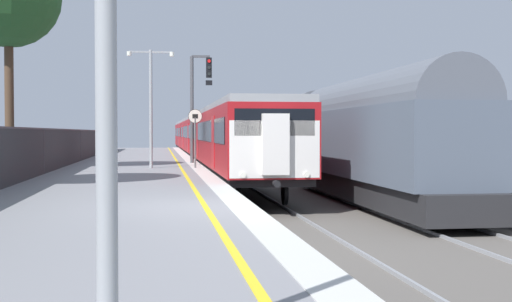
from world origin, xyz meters
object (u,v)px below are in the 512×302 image
at_px(freight_train_adjacent_track, 290,134).
at_px(speed_limit_sign, 195,130).
at_px(commuter_train_at_platform, 204,136).
at_px(platform_lamp_mid, 151,97).
at_px(signal_gantry, 197,96).

distance_m(freight_train_adjacent_track, speed_limit_sign, 10.71).
xyz_separation_m(commuter_train_at_platform, speed_limit_sign, (-1.85, -22.40, 0.34)).
bearing_deg(speed_limit_sign, commuter_train_at_platform, 85.29).
bearing_deg(platform_lamp_mid, freight_train_adjacent_track, 48.18).
relative_size(commuter_train_at_platform, platform_lamp_mid, 12.66).
height_order(commuter_train_at_platform, signal_gantry, signal_gantry).
xyz_separation_m(freight_train_adjacent_track, speed_limit_sign, (-5.85, -8.97, 0.19)).
distance_m(freight_train_adjacent_track, platform_lamp_mid, 11.68).
distance_m(commuter_train_at_platform, freight_train_adjacent_track, 14.01).
relative_size(freight_train_adjacent_track, speed_limit_sign, 18.09).
distance_m(freight_train_adjacent_track, signal_gantry, 7.10).
bearing_deg(speed_limit_sign, freight_train_adjacent_track, 56.89).
bearing_deg(platform_lamp_mid, commuter_train_at_platform, 80.44).
relative_size(freight_train_adjacent_track, platform_lamp_mid, 9.00).
xyz_separation_m(freight_train_adjacent_track, platform_lamp_mid, (-7.72, -8.62, 1.60)).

